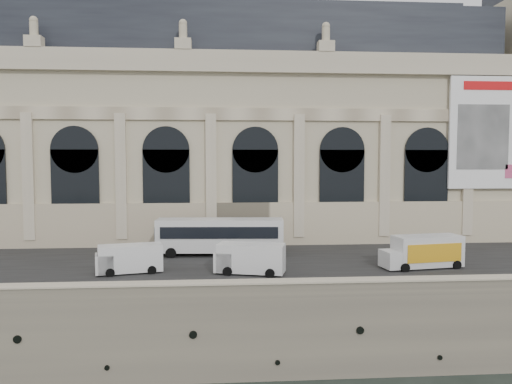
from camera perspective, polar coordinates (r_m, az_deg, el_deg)
The scene contains 9 objects.
ground at distance 39.00m, azimuth 8.71°, elevation -20.42°, with size 260.00×260.00×0.00m, color black.
quay at distance 71.29m, azimuth 2.37°, elevation -6.66°, with size 160.00×70.00×6.00m, color gray.
street at distance 50.30m, azimuth 5.17°, elevation -7.60°, with size 160.00×24.00×0.06m, color #2D2D2D.
parapet at distance 37.35m, azimuth 8.61°, elevation -10.74°, with size 160.00×1.40×1.21m.
museum at distance 65.63m, azimuth -2.40°, elevation 7.10°, with size 69.00×18.70×29.10m.
bus_left at distance 51.52m, azimuth -4.16°, elevation -4.94°, with size 13.09×3.67×3.82m.
van_b at distance 45.12m, azimuth -14.61°, elevation -7.42°, with size 5.95×3.32×2.50m.
van_c at distance 43.51m, azimuth -1.04°, elevation -7.62°, with size 6.33×3.71×2.65m.
box_truck at distance 48.18m, azimuth 18.55°, elevation -6.51°, with size 7.68×3.56×2.99m.
Camera 1 is at (-8.14, -34.63, 16.00)m, focal length 35.00 mm.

